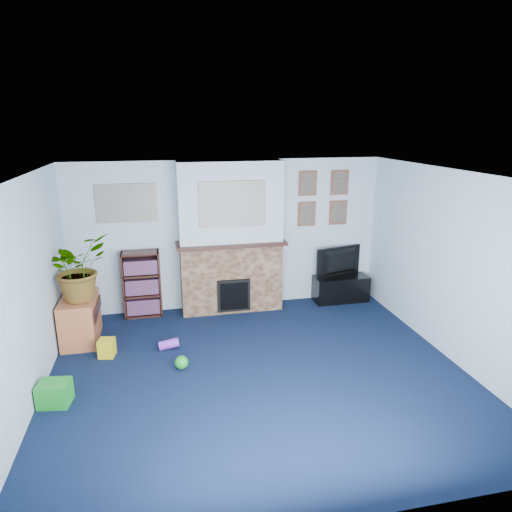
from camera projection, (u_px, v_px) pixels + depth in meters
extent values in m
cube|color=#0D1832|center=(259.00, 373.00, 5.58)|extent=(5.00, 4.50, 0.01)
cube|color=white|center=(259.00, 175.00, 4.90)|extent=(5.00, 4.50, 0.01)
cube|color=silver|center=(229.00, 235.00, 7.35)|extent=(5.00, 0.04, 2.40)
cube|color=silver|center=(330.00, 387.00, 3.13)|extent=(5.00, 0.04, 2.40)
cube|color=silver|center=(24.00, 297.00, 4.73)|extent=(0.04, 4.50, 2.40)
cube|color=silver|center=(452.00, 267.00, 5.74)|extent=(0.04, 4.50, 2.40)
cube|color=brown|center=(231.00, 277.00, 7.34)|extent=(1.60, 0.40, 1.10)
cube|color=brown|center=(230.00, 203.00, 7.01)|extent=(1.60, 0.40, 1.30)
cube|color=brown|center=(231.00, 243.00, 7.15)|extent=(1.72, 0.50, 0.05)
cube|color=brown|center=(234.00, 295.00, 7.21)|extent=(0.52, 0.08, 0.52)
cube|color=brown|center=(234.00, 296.00, 7.17)|extent=(0.44, 0.02, 0.44)
cube|color=gray|center=(232.00, 204.00, 6.80)|extent=(1.00, 0.03, 0.68)
cube|color=gray|center=(127.00, 203.00, 6.86)|extent=(0.90, 0.03, 0.58)
cube|color=brown|center=(308.00, 183.00, 7.37)|extent=(0.30, 0.03, 0.40)
cube|color=brown|center=(340.00, 183.00, 7.48)|extent=(0.30, 0.03, 0.40)
cube|color=brown|center=(307.00, 214.00, 7.51)|extent=(0.30, 0.03, 0.40)
cube|color=brown|center=(338.00, 213.00, 7.62)|extent=(0.30, 0.03, 0.40)
cube|color=black|center=(341.00, 288.00, 7.80)|extent=(0.92, 0.39, 0.43)
imported|color=black|center=(341.00, 262.00, 7.69)|extent=(0.87, 0.33, 0.50)
cube|color=black|center=(142.00, 281.00, 7.24)|extent=(0.58, 0.02, 1.05)
cube|color=black|center=(124.00, 285.00, 7.06)|extent=(0.03, 0.28, 1.05)
cube|color=black|center=(160.00, 283.00, 7.17)|extent=(0.03, 0.28, 1.05)
cube|color=black|center=(144.00, 314.00, 7.26)|extent=(0.56, 0.28, 0.03)
cube|color=black|center=(143.00, 294.00, 7.16)|extent=(0.56, 0.28, 0.03)
cube|color=black|center=(141.00, 275.00, 7.07)|extent=(0.56, 0.28, 0.03)
cube|color=black|center=(140.00, 253.00, 6.97)|extent=(0.56, 0.28, 0.03)
cube|color=black|center=(144.00, 305.00, 7.21)|extent=(0.50, 0.22, 0.24)
cube|color=black|center=(142.00, 286.00, 7.11)|extent=(0.50, 0.22, 0.24)
cube|color=black|center=(141.00, 266.00, 7.02)|extent=(0.50, 0.22, 0.22)
cube|color=#B25F39|center=(80.00, 317.00, 6.33)|extent=(0.45, 0.82, 0.64)
imported|color=#26661E|center=(77.00, 268.00, 6.09)|extent=(1.04, 1.06, 0.89)
cube|color=gold|center=(224.00, 238.00, 7.09)|extent=(0.10, 0.06, 0.14)
cylinder|color=#B2BFC6|center=(253.00, 236.00, 7.18)|extent=(0.05, 0.05, 0.17)
sphere|color=gray|center=(195.00, 240.00, 7.00)|extent=(0.13, 0.13, 0.13)
cylinder|color=yellow|center=(274.00, 236.00, 7.25)|extent=(0.05, 0.05, 0.11)
cube|color=#198C26|center=(54.00, 393.00, 4.93)|extent=(0.36, 0.31, 0.26)
sphere|color=#198C26|center=(181.00, 362.00, 5.65)|extent=(0.17, 0.17, 0.17)
cube|color=yellow|center=(107.00, 348.00, 5.95)|extent=(0.23, 0.23, 0.24)
cylinder|color=purple|center=(169.00, 344.00, 6.16)|extent=(0.28, 0.12, 0.16)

